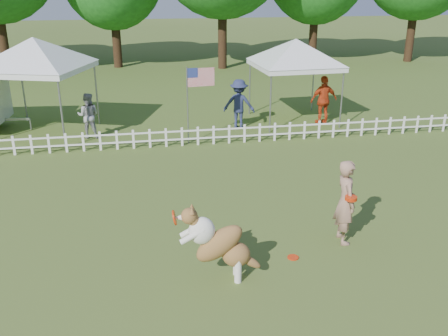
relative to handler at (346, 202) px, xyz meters
name	(u,v)px	position (x,y,z in m)	size (l,w,h in m)	color
ground	(259,259)	(-1.81, -0.39, -0.86)	(120.00, 120.00, 0.00)	#37531A
picket_fence	(206,135)	(-1.81, 6.61, -0.56)	(22.00, 0.08, 0.60)	white
handler	(346,202)	(0.00, 0.00, 0.00)	(0.62, 0.41, 1.71)	#9D745E
dog	(221,243)	(-2.63, -0.91, -0.16)	(1.35, 0.45, 1.40)	brown
frisbee_on_turf	(293,257)	(-1.17, -0.47, -0.85)	(0.22, 0.22, 0.02)	red
canopy_tent_left	(39,88)	(-7.03, 8.79, 0.70)	(3.02, 3.02, 3.12)	white
canopy_tent_right	(294,82)	(1.74, 8.88, 0.59)	(2.80, 2.80, 2.89)	white
flag_pole	(188,106)	(-2.34, 6.83, 0.36)	(0.93, 0.10, 2.43)	gray
spectator_a	(88,116)	(-5.47, 8.04, -0.11)	(0.72, 0.56, 1.48)	gray
spectator_b	(239,104)	(-0.39, 8.34, -0.01)	(1.10, 0.63, 1.70)	#232A4C
spectator_c	(324,100)	(2.70, 8.31, 0.01)	(1.01, 0.42, 1.73)	red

